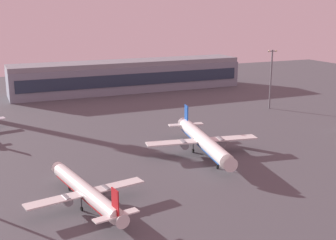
% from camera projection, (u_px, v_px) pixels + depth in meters
% --- Properties ---
extents(ground_plane, '(416.00, 416.00, 0.00)m').
position_uv_depth(ground_plane, '(226.00, 170.00, 124.36)').
color(ground_plane, '#4C4C51').
extents(terminal_building, '(125.57, 22.40, 16.40)m').
position_uv_depth(terminal_building, '(129.00, 76.00, 241.40)').
color(terminal_building, gray).
rests_on(terminal_building, ground).
extents(airplane_terminal_side, '(28.49, 36.43, 9.38)m').
position_uv_depth(airplane_terminal_side, '(86.00, 192.00, 100.92)').
color(airplane_terminal_side, silver).
rests_on(airplane_terminal_side, ground).
extents(airplane_near_gate, '(35.51, 45.43, 11.68)m').
position_uv_depth(airplane_near_gate, '(203.00, 141.00, 136.69)').
color(airplane_near_gate, silver).
rests_on(airplane_near_gate, ground).
extents(apron_light_central, '(4.80, 0.90, 26.37)m').
position_uv_depth(apron_light_central, '(271.00, 75.00, 196.46)').
color(apron_light_central, slate).
rests_on(apron_light_central, ground).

